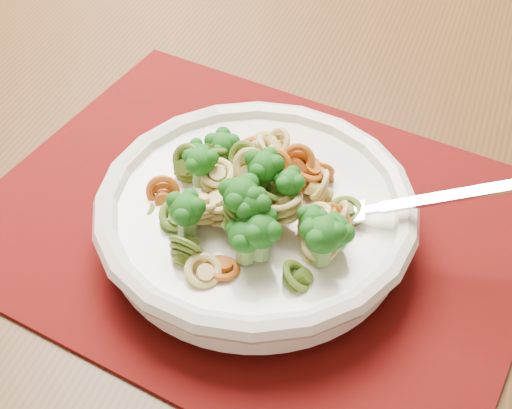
% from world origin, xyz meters
% --- Properties ---
extents(dining_table, '(1.32, 0.87, 0.69)m').
position_xyz_m(dining_table, '(0.50, -0.76, 0.59)').
color(dining_table, '#4C2E15').
rests_on(dining_table, ground).
extents(placemat, '(0.52, 0.43, 0.00)m').
position_xyz_m(placemat, '(0.51, -0.89, 0.69)').
color(placemat, '#560E03').
rests_on(placemat, dining_table).
extents(pasta_bowl, '(0.26, 0.26, 0.05)m').
position_xyz_m(pasta_bowl, '(0.52, -0.91, 0.72)').
color(pasta_bowl, silver).
rests_on(pasta_bowl, placemat).
extents(pasta_broccoli_heap, '(0.22, 0.22, 0.06)m').
position_xyz_m(pasta_broccoli_heap, '(0.52, -0.91, 0.74)').
color(pasta_broccoli_heap, tan).
rests_on(pasta_broccoli_heap, pasta_bowl).
extents(fork, '(0.18, 0.06, 0.08)m').
position_xyz_m(fork, '(0.59, -0.90, 0.74)').
color(fork, silver).
rests_on(fork, pasta_bowl).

